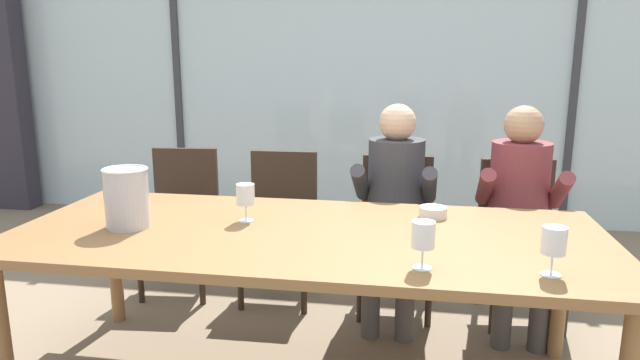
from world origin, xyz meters
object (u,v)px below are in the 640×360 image
at_px(person_charcoal_jacket, 395,197).
at_px(chair_near_curtain, 182,208).
at_px(chair_center, 396,220).
at_px(wine_glass_center_pour, 423,237).
at_px(chair_right_of_center, 519,226).
at_px(person_maroon_top, 520,202).
at_px(wine_glass_by_left_taster, 554,243).
at_px(tasting_bowl, 433,212).
at_px(ice_bucket_primary, 127,197).
at_px(chair_left_of_center, 281,213).
at_px(wine_glass_near_bucket, 246,196).
at_px(dining_table, 307,244).

bearing_deg(person_charcoal_jacket, chair_near_curtain, 174.46).
height_order(chair_center, wine_glass_center_pour, wine_glass_center_pour).
distance_m(chair_right_of_center, person_maroon_top, 0.21).
xyz_separation_m(person_charcoal_jacket, wine_glass_by_left_taster, (0.58, -1.16, 0.15)).
bearing_deg(wine_glass_by_left_taster, tasting_bowl, 120.04).
xyz_separation_m(person_charcoal_jacket, ice_bucket_primary, (-1.14, -0.88, 0.17)).
distance_m(chair_left_of_center, ice_bucket_primary, 1.18).
relative_size(wine_glass_by_left_taster, wine_glass_center_pour, 1.00).
xyz_separation_m(chair_right_of_center, wine_glass_near_bucket, (-1.36, -0.83, 0.32)).
distance_m(chair_near_curtain, tasting_bowl, 1.70).
bearing_deg(person_charcoal_jacket, wine_glass_by_left_taster, -61.84).
distance_m(dining_table, wine_glass_near_bucket, 0.36).
height_order(tasting_bowl, wine_glass_center_pour, wine_glass_center_pour).
relative_size(chair_left_of_center, wine_glass_near_bucket, 5.13).
bearing_deg(person_maroon_top, wine_glass_center_pour, -112.39).
bearing_deg(wine_glass_center_pour, dining_table, 143.68).
relative_size(chair_right_of_center, tasting_bowl, 6.84).
relative_size(person_maroon_top, ice_bucket_primary, 4.57).
height_order(dining_table, person_maroon_top, person_maroon_top).
height_order(chair_left_of_center, ice_bucket_primary, ice_bucket_primary).
bearing_deg(wine_glass_near_bucket, person_charcoal_jacket, 47.44).
bearing_deg(wine_glass_by_left_taster, chair_near_curtain, 145.42).
bearing_deg(wine_glass_by_left_taster, chair_center, 113.80).
height_order(chair_left_of_center, wine_glass_near_bucket, wine_glass_near_bucket).
relative_size(dining_table, ice_bucket_primary, 9.63).
height_order(wine_glass_near_bucket, wine_glass_center_pour, same).
distance_m(chair_right_of_center, ice_bucket_primary, 2.13).
relative_size(chair_near_curtain, wine_glass_near_bucket, 5.13).
distance_m(chair_left_of_center, wine_glass_near_bucket, 0.93).
bearing_deg(chair_near_curtain, chair_right_of_center, -7.18).
height_order(dining_table, chair_near_curtain, chair_near_curtain).
xyz_separation_m(dining_table, wine_glass_by_left_taster, (0.93, -0.35, 0.18)).
bearing_deg(wine_glass_near_bucket, dining_table, -18.59).
relative_size(chair_left_of_center, wine_glass_center_pour, 5.13).
xyz_separation_m(wine_glass_by_left_taster, wine_glass_near_bucket, (-1.23, 0.45, 0.00)).
bearing_deg(ice_bucket_primary, chair_near_curtain, 101.58).
distance_m(chair_near_curtain, person_maroon_top, 2.04).
xyz_separation_m(chair_right_of_center, wine_glass_by_left_taster, (-0.13, -1.28, 0.32)).
height_order(chair_right_of_center, wine_glass_near_bucket, wine_glass_near_bucket).
relative_size(chair_left_of_center, chair_center, 1.00).
distance_m(tasting_bowl, wine_glass_by_left_taster, 0.77).
relative_size(chair_near_curtain, wine_glass_center_pour, 5.13).
xyz_separation_m(person_charcoal_jacket, person_maroon_top, (0.68, 0.00, 0.00)).
distance_m(chair_near_curtain, wine_glass_center_pour, 2.03).
bearing_deg(tasting_bowl, ice_bucket_primary, -163.98).
height_order(chair_center, chair_right_of_center, same).
xyz_separation_m(dining_table, wine_glass_near_bucket, (-0.30, 0.10, 0.18)).
height_order(chair_center, person_charcoal_jacket, person_charcoal_jacket).
bearing_deg(dining_table, tasting_bowl, 29.58).
relative_size(chair_near_curtain, person_maroon_top, 0.74).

